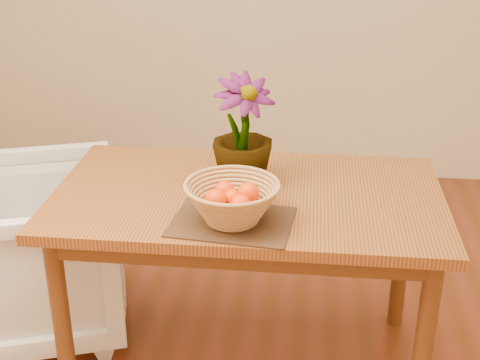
# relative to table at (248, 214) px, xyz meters

# --- Properties ---
(table) EXTENTS (1.40, 0.80, 0.75)m
(table) POSITION_rel_table_xyz_m (0.00, 0.00, 0.00)
(table) COLOR brown
(table) RESTS_ON floor
(placemat) EXTENTS (0.42, 0.33, 0.01)m
(placemat) POSITION_rel_table_xyz_m (-0.03, -0.24, 0.09)
(placemat) COLOR #3C2716
(placemat) RESTS_ON table
(wicker_basket) EXTENTS (0.31, 0.31, 0.13)m
(wicker_basket) POSITION_rel_table_xyz_m (-0.03, -0.24, 0.16)
(wicker_basket) COLOR tan
(wicker_basket) RESTS_ON placemat
(orange_pile) EXTENTS (0.17, 0.16, 0.07)m
(orange_pile) POSITION_rel_table_xyz_m (-0.03, -0.24, 0.18)
(orange_pile) COLOR #F54D04
(orange_pile) RESTS_ON wicker_basket
(potted_plant) EXTENTS (0.31, 0.31, 0.41)m
(potted_plant) POSITION_rel_table_xyz_m (-0.03, 0.08, 0.29)
(potted_plant) COLOR #1C4814
(potted_plant) RESTS_ON table
(armchair) EXTENTS (0.92, 0.95, 0.78)m
(armchair) POSITION_rel_table_xyz_m (-0.94, 0.14, -0.27)
(armchair) COLOR gray
(armchair) RESTS_ON floor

